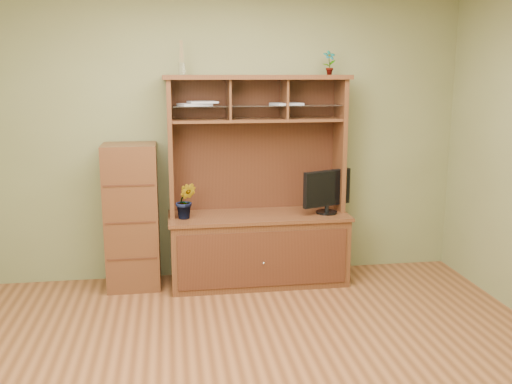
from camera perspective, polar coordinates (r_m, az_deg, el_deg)
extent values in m
cube|color=#593219|center=(3.85, 0.05, -18.22)|extent=(4.50, 4.00, 0.02)
cube|color=#65683D|center=(5.36, -3.22, 5.73)|extent=(4.50, 0.02, 2.70)
cube|color=#65683D|center=(1.49, 12.04, -10.84)|extent=(4.50, 0.02, 2.70)
cube|color=#462514|center=(5.31, 0.25, -5.79)|extent=(1.60, 0.55, 0.62)
cube|color=#3A1B0F|center=(5.04, 0.74, -6.75)|extent=(1.50, 0.01, 0.50)
sphere|color=silver|center=(5.04, 0.77, -7.13)|extent=(0.02, 0.02, 0.02)
cube|color=#462514|center=(5.22, 0.25, -2.39)|extent=(1.64, 0.59, 0.03)
cube|color=#462514|center=(5.14, -8.57, 4.52)|extent=(0.04, 0.35, 1.25)
cube|color=#462514|center=(5.37, 8.37, 4.84)|extent=(0.04, 0.35, 1.25)
cube|color=#3A1B0F|center=(5.36, -0.18, 4.95)|extent=(1.52, 0.02, 1.25)
cube|color=#462514|center=(5.16, 0.09, 11.42)|extent=(1.66, 0.40, 0.04)
cube|color=#462514|center=(5.17, 0.09, 7.21)|extent=(1.52, 0.32, 0.02)
cube|color=#462514|center=(5.13, -2.75, 9.24)|extent=(0.02, 0.31, 0.35)
cube|color=#462514|center=(5.21, 2.88, 9.27)|extent=(0.02, 0.31, 0.35)
cube|color=silver|center=(5.16, 0.10, 8.64)|extent=(1.50, 0.27, 0.01)
cylinder|color=black|center=(5.29, 7.07, -2.02)|extent=(0.19, 0.19, 0.02)
cylinder|color=black|center=(5.28, 7.08, -1.59)|extent=(0.04, 0.04, 0.06)
cube|color=black|center=(5.24, 7.14, 0.38)|extent=(0.48, 0.23, 0.33)
imported|color=#275D20|center=(5.06, -7.04, -0.87)|extent=(0.20, 0.17, 0.33)
imported|color=#266021|center=(5.30, 7.34, 12.72)|extent=(0.12, 0.09, 0.22)
cylinder|color=silver|center=(5.10, -7.43, 12.13)|extent=(0.06, 0.06, 0.11)
cylinder|color=#96754B|center=(5.10, -7.48, 13.79)|extent=(0.04, 0.04, 0.19)
cube|color=#B2B2B7|center=(5.11, -6.17, 8.70)|extent=(0.32, 0.28, 0.02)
cube|color=#B2B2B7|center=(5.11, -5.38, 8.94)|extent=(0.28, 0.23, 0.02)
cube|color=#B2B2B7|center=(5.21, 3.07, 8.80)|extent=(0.30, 0.26, 0.02)
cube|color=#462514|center=(5.23, -12.29, -2.42)|extent=(0.47, 0.42, 1.31)
cube|color=#3A1B0F|center=(5.12, -12.27, -6.56)|extent=(0.43, 0.01, 0.02)
cube|color=#3A1B0F|center=(5.02, -12.43, -3.02)|extent=(0.43, 0.01, 0.01)
cube|color=#3A1B0F|center=(4.95, -12.60, 0.64)|extent=(0.43, 0.01, 0.01)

